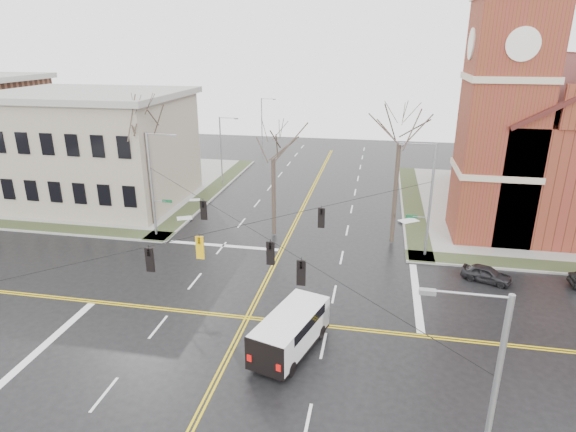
% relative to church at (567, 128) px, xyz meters
% --- Properties ---
extents(ground, '(120.00, 120.00, 0.00)m').
position_rel_church_xyz_m(ground, '(-24.76, -24.78, -8.43)').
color(ground, black).
rests_on(ground, ground).
extents(sidewalks, '(80.00, 80.00, 0.17)m').
position_rel_church_xyz_m(sidewalks, '(-24.76, -24.78, -8.36)').
color(sidewalks, gray).
rests_on(sidewalks, ground).
extents(road_markings, '(100.00, 100.00, 0.01)m').
position_rel_church_xyz_m(road_markings, '(-24.76, -24.78, -8.43)').
color(road_markings, gold).
rests_on(road_markings, ground).
extents(church, '(24.28, 27.48, 27.50)m').
position_rel_church_xyz_m(church, '(0.00, 0.00, 0.00)').
color(church, brown).
rests_on(church, ground).
extents(civic_building_a, '(18.00, 14.00, 11.00)m').
position_rel_church_xyz_m(civic_building_a, '(-46.76, -4.78, -2.93)').
color(civic_building_a, gray).
rests_on(civic_building_a, ground).
extents(signal_pole_ne, '(2.75, 0.22, 9.00)m').
position_rel_church_xyz_m(signal_pole_ne, '(-13.44, -13.28, -3.48)').
color(signal_pole_ne, gray).
rests_on(signal_pole_ne, ground).
extents(signal_pole_nw, '(2.75, 0.22, 9.00)m').
position_rel_church_xyz_m(signal_pole_nw, '(-36.09, -13.28, -3.48)').
color(signal_pole_nw, gray).
rests_on(signal_pole_nw, ground).
extents(signal_pole_se, '(2.75, 0.22, 9.00)m').
position_rel_church_xyz_m(signal_pole_se, '(-13.44, -36.28, -3.48)').
color(signal_pole_se, gray).
rests_on(signal_pole_se, ground).
extents(span_wires, '(23.02, 23.02, 0.03)m').
position_rel_church_xyz_m(span_wires, '(-24.76, -24.78, -2.23)').
color(span_wires, black).
rests_on(span_wires, ground).
extents(traffic_signals, '(8.21, 8.26, 1.30)m').
position_rel_church_xyz_m(traffic_signals, '(-24.76, -25.45, -2.98)').
color(traffic_signals, black).
rests_on(traffic_signals, ground).
extents(streetlight_north_a, '(2.30, 0.20, 8.00)m').
position_rel_church_xyz_m(streetlight_north_a, '(-35.42, 3.22, -3.97)').
color(streetlight_north_a, gray).
rests_on(streetlight_north_a, ground).
extents(streetlight_north_b, '(2.30, 0.20, 8.00)m').
position_rel_church_xyz_m(streetlight_north_b, '(-35.42, 23.22, -3.97)').
color(streetlight_north_b, gray).
rests_on(streetlight_north_b, ground).
extents(cargo_van, '(3.82, 6.19, 2.21)m').
position_rel_church_xyz_m(cargo_van, '(-21.45, -27.32, -7.13)').
color(cargo_van, white).
rests_on(cargo_van, ground).
extents(parked_car_a, '(3.66, 2.51, 1.16)m').
position_rel_church_xyz_m(parked_car_a, '(-9.29, -16.83, -7.86)').
color(parked_car_a, black).
rests_on(parked_car_a, ground).
extents(tree_nw_far, '(4.00, 4.00, 12.77)m').
position_rel_church_xyz_m(tree_nw_far, '(-37.66, -10.71, 0.79)').
color(tree_nw_far, '#362C22').
rests_on(tree_nw_far, ground).
extents(tree_nw_near, '(4.00, 4.00, 10.10)m').
position_rel_church_xyz_m(tree_nw_near, '(-26.08, -11.15, -1.11)').
color(tree_nw_near, '#362C22').
rests_on(tree_nw_near, ground).
extents(tree_ne, '(4.00, 4.00, 12.54)m').
position_rel_church_xyz_m(tree_ne, '(-15.85, -11.01, 0.63)').
color(tree_ne, '#362C22').
rests_on(tree_ne, ground).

